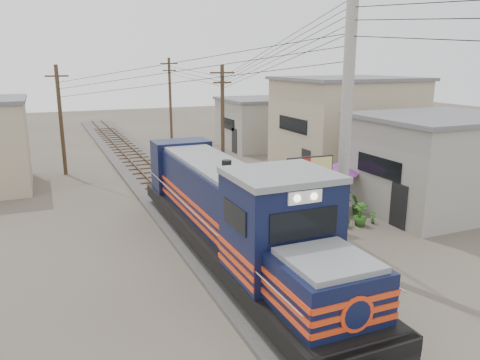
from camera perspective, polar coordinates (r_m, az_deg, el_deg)
name	(u,v)px	position (r m, az deg, el deg)	size (l,w,h in m)	color
ground	(247,272)	(16.79, 0.83, -11.09)	(120.00, 120.00, 0.00)	#473F35
ballast	(172,196)	(25.65, -8.26, -1.97)	(3.60, 70.00, 0.16)	#595651
track	(172,193)	(25.60, -8.27, -1.59)	(1.15, 70.00, 0.12)	#51331E
locomotive	(233,214)	(17.23, -0.87, -4.17)	(2.96, 16.14, 4.00)	black
utility_pole_main	(346,127)	(16.64, 12.77, 6.35)	(0.40, 0.40, 10.00)	#9E9B93
wooden_pole_mid	(223,118)	(30.04, -2.14, 7.55)	(1.60, 0.24, 7.00)	#4C3826
wooden_pole_far	(170,98)	(43.40, -8.50, 9.82)	(1.60, 0.24, 7.50)	#4C3826
wooden_pole_left	(61,118)	(32.08, -21.02, 7.05)	(1.60, 0.24, 7.00)	#4C3826
power_lines	(172,53)	(23.16, -8.29, 15.05)	(9.65, 19.00, 3.30)	black
shophouse_front	(436,163)	(24.89, 22.80, 1.96)	(7.35, 6.30, 4.70)	gray
shophouse_mid	(345,124)	(32.15, 12.72, 6.64)	(8.40, 7.35, 6.20)	tan
shophouse_back	(260,123)	(40.08, 2.49, 6.98)	(6.30, 6.30, 4.20)	gray
billboard	(310,177)	(20.05, 8.48, 0.40)	(2.15, 0.23, 3.31)	#99999E
market_umbrella	(338,168)	(23.52, 11.83, 1.43)	(2.79, 2.79, 2.37)	black
vendor	(295,184)	(25.06, 6.67, -0.51)	(0.61, 0.40, 1.68)	black
plant_nursery	(332,211)	(22.08, 11.12, -3.76)	(3.49, 3.09, 1.09)	#275819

